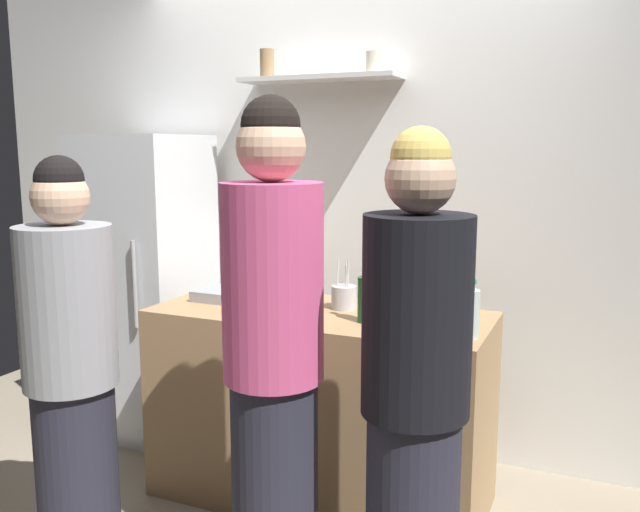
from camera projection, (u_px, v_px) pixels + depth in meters
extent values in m
cube|color=white|center=(357.00, 205.00, 3.59)|extent=(4.80, 0.10, 2.60)
cube|color=silver|center=(319.00, 78.00, 3.40)|extent=(0.85, 0.22, 0.02)
cylinder|color=olive|center=(267.00, 64.00, 3.50)|extent=(0.08, 0.08, 0.15)
cylinder|color=beige|center=(375.00, 62.00, 3.27)|extent=(0.09, 0.09, 0.10)
cube|color=silver|center=(147.00, 286.00, 3.74)|extent=(0.61, 0.57, 1.68)
cylinder|color=#99999E|center=(135.00, 284.00, 3.38)|extent=(0.02, 0.02, 0.45)
cube|color=#9E7A51|center=(320.00, 406.00, 3.04)|extent=(1.50, 0.63, 0.89)
cube|color=gray|center=(233.00, 295.00, 3.18)|extent=(0.34, 0.24, 0.05)
cylinder|color=#B2B2B7|center=(344.00, 297.00, 3.01)|extent=(0.11, 0.11, 0.11)
cylinder|color=silver|center=(348.00, 283.00, 2.98)|extent=(0.02, 0.03, 0.18)
cylinder|color=silver|center=(346.00, 283.00, 2.97)|extent=(0.01, 0.01, 0.19)
cylinder|color=silver|center=(338.00, 281.00, 3.00)|extent=(0.01, 0.03, 0.19)
cylinder|color=silver|center=(348.00, 281.00, 3.00)|extent=(0.01, 0.01, 0.19)
cylinder|color=#19471E|center=(365.00, 300.00, 2.77)|extent=(0.06, 0.06, 0.19)
cylinder|color=#19471E|center=(366.00, 268.00, 2.75)|extent=(0.03, 0.03, 0.08)
cylinder|color=black|center=(366.00, 256.00, 2.74)|extent=(0.03, 0.03, 0.02)
cylinder|color=black|center=(300.00, 284.00, 3.06)|extent=(0.07, 0.07, 0.20)
cylinder|color=black|center=(300.00, 254.00, 3.04)|extent=(0.03, 0.03, 0.09)
cylinder|color=gold|center=(300.00, 242.00, 3.03)|extent=(0.03, 0.03, 0.02)
cylinder|color=silver|center=(469.00, 314.00, 2.55)|extent=(0.08, 0.08, 0.19)
cylinder|color=silver|center=(470.00, 287.00, 2.53)|extent=(0.04, 0.04, 0.02)
cylinder|color=#268C3F|center=(470.00, 281.00, 2.53)|extent=(0.05, 0.05, 0.02)
cylinder|color=#262633|center=(275.00, 493.00, 2.33)|extent=(0.30, 0.30, 0.84)
cylinder|color=#D14C7F|center=(273.00, 283.00, 2.20)|extent=(0.34, 0.34, 0.66)
sphere|color=#D8AD8C|center=(271.00, 147.00, 2.13)|extent=(0.23, 0.23, 0.23)
sphere|color=black|center=(271.00, 125.00, 2.12)|extent=(0.19, 0.19, 0.19)
cylinder|color=#262633|center=(78.00, 478.00, 2.52)|extent=(0.30, 0.30, 0.75)
cylinder|color=gray|center=(67.00, 306.00, 2.41)|extent=(0.34, 0.34, 0.59)
sphere|color=#D8AD8C|center=(60.00, 197.00, 2.34)|extent=(0.20, 0.20, 0.20)
sphere|color=black|center=(59.00, 180.00, 2.33)|extent=(0.17, 0.17, 0.17)
cylinder|color=black|center=(417.00, 316.00, 2.04)|extent=(0.34, 0.34, 0.62)
sphere|color=#D8AD8C|center=(420.00, 179.00, 1.97)|extent=(0.21, 0.21, 0.21)
sphere|color=#D8B759|center=(421.00, 157.00, 1.96)|extent=(0.18, 0.18, 0.18)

